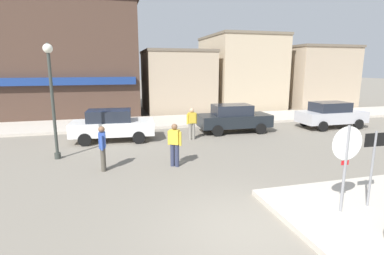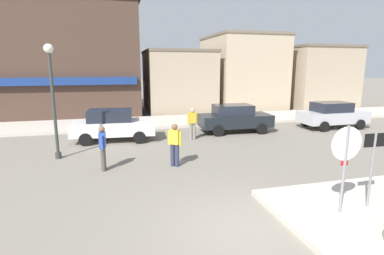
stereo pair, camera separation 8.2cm
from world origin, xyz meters
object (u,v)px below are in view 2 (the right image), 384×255
Objects in this scene: stop_sign at (345,158)px; one_way_sign at (372,162)px; parked_car_nearest at (113,125)px; pedestrian_crossing_far at (192,123)px; parked_car_second at (234,118)px; parked_car_third at (332,115)px; pedestrian_kerb_side at (103,147)px; lamp_post at (52,85)px; pedestrian_crossing_near at (175,144)px.

stop_sign reaches higher than one_way_sign.
parked_car_nearest is 3.96m from pedestrian_crossing_far.
parked_car_second is 6.17m from parked_car_third.
pedestrian_crossing_far is 1.00× the size of pedestrian_kerb_side.
parked_car_second is 2.52× the size of pedestrian_crossing_far.
pedestrian_crossing_far is (-1.47, 8.66, -0.65)m from stop_sign.
parked_car_second and parked_car_third have the same top height.
stop_sign reaches higher than parked_car_third.
pedestrian_crossing_far reaches higher than parked_car_second.
pedestrian_kerb_side is (1.82, -1.94, -2.09)m from lamp_post.
stop_sign is at bearing -80.39° from pedestrian_crossing_far.
stop_sign is 12.02m from parked_car_third.
pedestrian_kerb_side is (-5.70, 5.01, -0.65)m from stop_sign.
lamp_post is at bearing -164.21° from pedestrian_crossing_far.
one_way_sign is 10.98m from lamp_post.
parked_car_nearest is at bearing 123.55° from one_way_sign.
pedestrian_crossing_far is at bearing 15.79° from lamp_post.
pedestrian_crossing_far is at bearing -175.11° from parked_car_third.
one_way_sign is 1.30× the size of pedestrian_kerb_side.
parked_car_second is (0.39, 9.73, -0.52)m from one_way_sign.
pedestrian_crossing_far is 5.59m from pedestrian_kerb_side.
stop_sign is 0.56× the size of parked_car_nearest.
pedestrian_kerb_side is at bearing 143.11° from one_way_sign.
parked_car_third is 11.55m from pedestrian_crossing_near.
one_way_sign is at bearing -49.57° from pedestrian_crossing_near.
pedestrian_kerb_side is at bearing -139.20° from pedestrian_crossing_far.
pedestrian_crossing_far is (-8.90, -0.76, 0.06)m from parked_car_third.
parked_car_second is at bearing 82.57° from stop_sign.
parked_car_nearest is at bearing 168.24° from pedestrian_crossing_far.
lamp_post is 5.29m from pedestrian_crossing_near.
pedestrian_kerb_side is at bearing -161.43° from parked_car_third.
one_way_sign is at bearing -39.31° from lamp_post.
parked_car_third is 2.49× the size of pedestrian_kerb_side.
parked_car_nearest is at bearing 179.79° from parked_car_third.
pedestrian_kerb_side is (-13.13, -4.41, 0.06)m from parked_car_third.
pedestrian_crossing_near is at bearing -26.15° from lamp_post.
one_way_sign is 0.46× the size of lamp_post.
pedestrian_crossing_far is (1.68, 3.85, 0.00)m from pedestrian_crossing_near.
one_way_sign is 9.75m from parked_car_second.
pedestrian_crossing_near reaches higher than parked_car_third.
parked_car_nearest is (2.17, 2.52, -2.15)m from lamp_post.
parked_car_nearest is at bearing 85.53° from pedestrian_kerb_side.
lamp_post is (-7.52, 6.95, 1.44)m from stop_sign.
one_way_sign reaches higher than parked_car_second.
parked_car_third is at bearing 51.70° from stop_sign.
stop_sign is 1.43× the size of pedestrian_kerb_side.
one_way_sign is 6.24m from pedestrian_crossing_near.
parked_car_nearest is 1.03× the size of parked_car_third.
lamp_post is 9.49m from parked_car_second.
parked_car_second is (6.62, 0.33, 0.00)m from parked_car_nearest.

